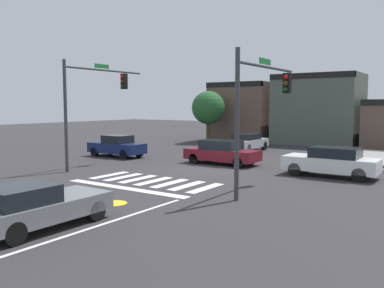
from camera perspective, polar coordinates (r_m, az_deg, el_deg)
ground_plane at (r=23.36m, az=1.69°, el=-3.52°), size 120.00×120.00×0.00m
crosswalk_near at (r=19.77m, az=-5.40°, el=-5.17°), size 6.41×2.50×0.01m
lane_markings at (r=14.02m, az=-22.05°, el=-9.98°), size 6.80×20.25×0.01m
bike_detector_marking at (r=15.62m, az=-10.80°, el=-8.11°), size 0.96×0.96×0.01m
storefront_row at (r=40.17m, az=16.99°, el=4.05°), size 22.91×6.44×6.47m
traffic_signal_southwest at (r=24.39m, az=-13.52°, el=6.80°), size 0.32×6.08×6.08m
traffic_signal_southeast at (r=17.38m, az=9.71°, el=6.46°), size 0.32×5.51×5.77m
car_white at (r=21.90m, az=18.91°, el=-2.34°), size 4.61×1.82×1.52m
car_navy at (r=29.25m, az=-10.45°, el=-0.30°), size 4.22×1.71×1.54m
car_maroon at (r=25.23m, az=4.19°, el=-1.13°), size 4.57×1.86×1.49m
car_silver at (r=32.63m, az=7.71°, el=0.29°), size 1.81×4.26×1.39m
car_gray at (r=12.95m, az=-20.91°, el=-8.09°), size 1.81×4.11×1.37m
roadside_tree at (r=39.45m, az=2.29°, el=5.06°), size 3.19×3.19×5.00m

